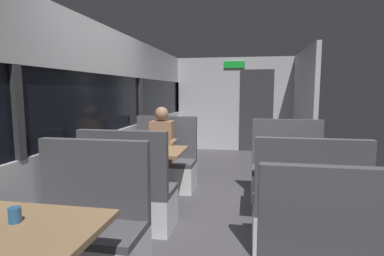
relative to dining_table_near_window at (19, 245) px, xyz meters
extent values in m
cube|color=#423F44|center=(0.89, 2.09, -0.65)|extent=(3.30, 9.20, 0.02)
cube|color=#B2B2B7|center=(-0.56, 2.09, -0.16)|extent=(0.08, 8.40, 0.95)
cube|color=#B2B2B7|center=(-0.56, 2.09, 1.36)|extent=(0.08, 8.40, 0.60)
cube|color=black|center=(-0.57, 2.09, 0.69)|extent=(0.03, 8.40, 0.75)
cube|color=#2D2D30|center=(-0.54, 0.69, 0.69)|extent=(0.06, 0.08, 0.75)
cube|color=#2D2D30|center=(-0.54, 3.49, 0.69)|extent=(0.06, 0.08, 0.75)
cube|color=#2D2D30|center=(-0.54, 6.29, 0.69)|extent=(0.06, 0.08, 0.75)
cube|color=#B2B2B7|center=(0.89, 6.29, 0.51)|extent=(2.90, 0.08, 2.30)
cube|color=#333338|center=(1.44, 6.24, 0.36)|extent=(0.80, 0.04, 2.00)
cube|color=green|center=(0.89, 6.23, 1.48)|extent=(0.50, 0.03, 0.16)
cube|color=#B2B2B7|center=(2.34, 5.09, 0.51)|extent=(0.08, 2.40, 2.30)
cube|color=olive|center=(0.00, 0.00, 0.08)|extent=(0.90, 0.70, 0.04)
cube|color=#47474C|center=(0.00, 0.66, -0.22)|extent=(0.95, 0.50, 0.06)
cube|color=#47474C|center=(0.00, 0.87, 0.14)|extent=(0.95, 0.08, 0.65)
cylinder|color=#9E9EA3|center=(0.00, 2.32, -0.29)|extent=(0.10, 0.10, 0.70)
cube|color=olive|center=(0.00, 2.32, 0.08)|extent=(0.90, 0.70, 0.04)
cube|color=silver|center=(0.00, 1.66, -0.44)|extent=(0.95, 0.50, 0.39)
cube|color=#47474C|center=(0.00, 1.66, -0.22)|extent=(0.95, 0.50, 0.06)
cube|color=#47474C|center=(0.00, 1.45, 0.14)|extent=(0.95, 0.08, 0.65)
cube|color=silver|center=(0.00, 2.98, -0.44)|extent=(0.95, 0.50, 0.39)
cube|color=#47474C|center=(0.00, 2.98, -0.22)|extent=(0.95, 0.50, 0.06)
cube|color=#47474C|center=(0.00, 3.19, 0.14)|extent=(0.95, 0.08, 0.65)
cube|color=#47474C|center=(1.79, 0.27, 0.14)|extent=(0.95, 0.08, 0.65)
cylinder|color=#9E9EA3|center=(1.79, 2.12, -0.29)|extent=(0.10, 0.10, 0.70)
cube|color=olive|center=(1.79, 2.12, 0.08)|extent=(0.90, 0.70, 0.04)
cube|color=silver|center=(1.79, 1.46, -0.44)|extent=(0.95, 0.50, 0.39)
cube|color=#47474C|center=(1.79, 1.46, -0.22)|extent=(0.95, 0.50, 0.06)
cube|color=#47474C|center=(1.79, 1.25, 0.14)|extent=(0.95, 0.08, 0.65)
cube|color=silver|center=(1.79, 2.78, -0.44)|extent=(0.95, 0.50, 0.39)
cube|color=#47474C|center=(1.79, 2.78, -0.22)|extent=(0.95, 0.50, 0.06)
cube|color=#47474C|center=(1.79, 2.99, 0.14)|extent=(0.95, 0.08, 0.65)
cube|color=#26262D|center=(0.00, 2.98, -0.41)|extent=(0.30, 0.36, 0.45)
cube|color=#8C664C|center=(0.00, 2.93, 0.11)|extent=(0.34, 0.22, 0.60)
sphere|color=#8C664C|center=(0.00, 2.91, 0.52)|extent=(0.20, 0.20, 0.20)
cylinder|color=#8C664C|center=(-0.20, 2.75, 0.13)|extent=(0.07, 0.28, 0.07)
cylinder|color=#8C664C|center=(0.20, 2.75, 0.13)|extent=(0.07, 0.28, 0.07)
cylinder|color=#26598C|center=(-0.07, 0.06, 0.15)|extent=(0.07, 0.07, 0.09)
cylinder|color=#26598C|center=(-0.19, 2.46, 0.15)|extent=(0.07, 0.07, 0.09)
camera|label=1|loc=(1.25, -1.43, 0.86)|focal=28.76mm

